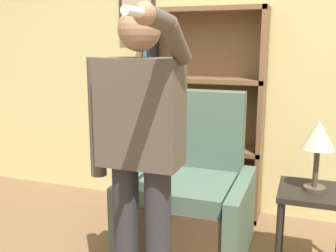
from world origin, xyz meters
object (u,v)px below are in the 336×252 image
person_standing (140,147)px  armchair (190,201)px  side_table (313,205)px  table_lamp (318,139)px  bookcase (192,118)px

person_standing → armchair: bearing=86.5°
armchair → side_table: (0.87, -0.08, 0.13)m
table_lamp → armchair: bearing=174.7°
person_standing → table_lamp: 1.18m
side_table → person_standing: bearing=-141.4°
bookcase → armchair: (0.20, -0.70, -0.51)m
armchair → person_standing: bearing=-93.5°
side_table → table_lamp: bearing=33.7°
bookcase → armchair: size_ratio=1.55×
person_standing → table_lamp: size_ratio=3.73×
armchair → table_lamp: size_ratio=2.57×
bookcase → person_standing: (0.15, -1.52, 0.12)m
person_standing → bookcase: bearing=95.5°
bookcase → armchair: bookcase is taller
person_standing → table_lamp: bearing=38.6°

